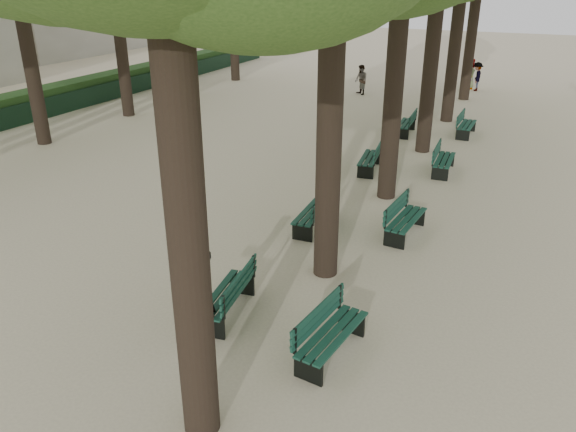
% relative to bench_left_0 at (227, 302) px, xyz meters
% --- Properties ---
extents(ground, '(120.00, 120.00, 0.00)m').
position_rel_bench_left_0_xyz_m(ground, '(-0.37, -0.70, -0.27)').
color(ground, beige).
rests_on(ground, ground).
extents(bench_left_0, '(0.81, 1.86, 0.92)m').
position_rel_bench_left_0_xyz_m(bench_left_0, '(0.00, 0.00, 0.00)').
color(bench_left_0, black).
rests_on(bench_left_0, ground).
extents(bench_left_1, '(0.66, 1.83, 0.92)m').
position_rel_bench_left_0_xyz_m(bench_left_1, '(0.00, 4.35, 0.00)').
color(bench_left_1, black).
rests_on(bench_left_1, ground).
extents(bench_left_2, '(0.80, 1.86, 0.92)m').
position_rel_bench_left_0_xyz_m(bench_left_2, '(0.00, 9.33, 0.00)').
color(bench_left_2, black).
rests_on(bench_left_2, ground).
extents(bench_left_3, '(0.68, 1.83, 0.92)m').
position_rel_bench_left_0_xyz_m(bench_left_3, '(0.00, 14.33, 0.00)').
color(bench_left_3, black).
rests_on(bench_left_3, ground).
extents(bench_right_0, '(0.80, 1.86, 0.92)m').
position_rel_bench_left_0_xyz_m(bench_right_0, '(2.27, -0.37, 0.00)').
color(bench_right_0, black).
rests_on(bench_right_0, ground).
extents(bench_right_1, '(0.73, 1.84, 0.92)m').
position_rel_bench_left_0_xyz_m(bench_right_1, '(2.27, 4.91, 0.00)').
color(bench_right_1, black).
rests_on(bench_right_1, ground).
extents(bench_right_2, '(0.65, 1.83, 0.92)m').
position_rel_bench_left_0_xyz_m(bench_right_2, '(2.27, 10.15, 0.00)').
color(bench_right_2, black).
rests_on(bench_right_2, ground).
extents(bench_right_3, '(0.59, 1.81, 0.92)m').
position_rel_bench_left_0_xyz_m(bench_right_3, '(2.27, 15.14, 0.00)').
color(bench_right_3, black).
rests_on(bench_right_3, ground).
extents(man_with_map, '(0.71, 0.78, 1.76)m').
position_rel_bench_left_0_xyz_m(man_with_map, '(-0.02, -0.81, 0.61)').
color(man_with_map, black).
rests_on(man_with_map, ground).
extents(pedestrian_b, '(0.45, 1.03, 1.54)m').
position_rel_bench_left_0_xyz_m(pedestrian_b, '(1.37, 24.89, 0.50)').
color(pedestrian_b, '#262628').
rests_on(pedestrian_b, ground).
extents(pedestrian_a, '(0.76, 0.75, 1.55)m').
position_rel_bench_left_0_xyz_m(pedestrian_a, '(-4.10, 21.26, 0.50)').
color(pedestrian_a, '#262628').
rests_on(pedestrian_a, ground).
extents(pedestrian_d, '(0.48, 0.86, 1.65)m').
position_rel_bench_left_0_xyz_m(pedestrian_d, '(0.95, 25.33, 0.55)').
color(pedestrian_d, '#262628').
rests_on(pedestrian_d, ground).
extents(fence, '(0.08, 42.00, 0.90)m').
position_rel_bench_left_0_xyz_m(fence, '(-15.37, 10.30, 0.18)').
color(fence, black).
rests_on(fence, ground).
extents(hedge, '(1.20, 42.00, 1.20)m').
position_rel_bench_left_0_xyz_m(hedge, '(-16.07, 10.30, 0.33)').
color(hedge, '#1C3E15').
rests_on(hedge, ground).
extents(building_far, '(12.00, 16.00, 7.00)m').
position_rel_bench_left_0_xyz_m(building_far, '(-33.37, 29.30, 3.23)').
color(building_far, '#B7B2A3').
rests_on(building_far, ground).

